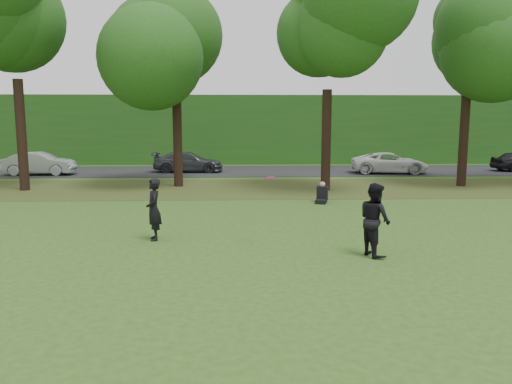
% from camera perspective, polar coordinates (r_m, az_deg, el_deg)
% --- Properties ---
extents(ground, '(120.00, 120.00, 0.00)m').
position_cam_1_polar(ground, '(11.11, -1.40, -8.91)').
color(ground, '#2D4E18').
rests_on(ground, ground).
extents(leaf_litter, '(60.00, 7.00, 0.01)m').
position_cam_1_polar(leaf_litter, '(23.83, -1.89, 0.42)').
color(leaf_litter, '#473D19').
rests_on(leaf_litter, ground).
extents(street, '(70.00, 7.00, 0.02)m').
position_cam_1_polar(street, '(31.78, -2.00, 2.42)').
color(street, black).
rests_on(street, ground).
extents(far_hedge, '(70.00, 3.00, 5.00)m').
position_cam_1_polar(far_hedge, '(37.61, -2.07, 7.14)').
color(far_hedge, '#225217').
rests_on(far_hedge, ground).
extents(player_left, '(0.53, 0.69, 1.70)m').
position_cam_1_polar(player_left, '(13.88, -11.61, -1.97)').
color(player_left, black).
rests_on(player_left, ground).
extents(player_right, '(0.89, 1.02, 1.78)m').
position_cam_1_polar(player_right, '(12.38, 13.43, -3.08)').
color(player_right, black).
rests_on(player_right, ground).
extents(parked_cars, '(38.97, 3.45, 1.35)m').
position_cam_1_polar(parked_cars, '(30.44, -3.20, 3.38)').
color(parked_cars, black).
rests_on(parked_cars, street).
extents(frisbee, '(0.30, 0.29, 0.11)m').
position_cam_1_polar(frisbee, '(12.71, 1.56, 1.65)').
color(frisbee, '#E41372').
rests_on(frisbee, ground).
extents(seated_person, '(0.62, 0.82, 0.83)m').
position_cam_1_polar(seated_person, '(19.95, 7.55, -0.32)').
color(seated_person, black).
rests_on(seated_person, ground).
extents(tree_line, '(55.30, 7.90, 12.31)m').
position_cam_1_polar(tree_line, '(23.98, -2.85, 19.28)').
color(tree_line, black).
rests_on(tree_line, ground).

